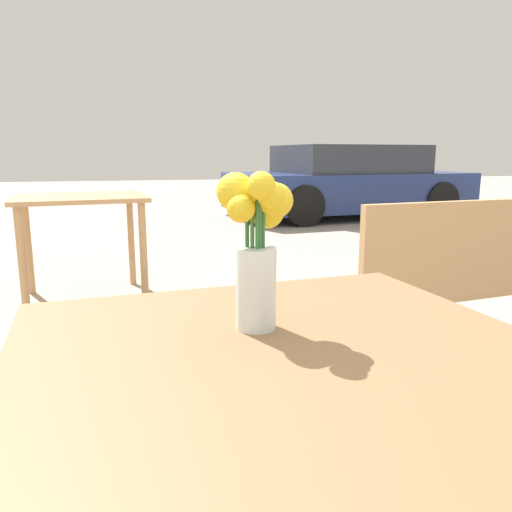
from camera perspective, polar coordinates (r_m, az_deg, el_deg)
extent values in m
cube|color=brown|center=(0.82, 4.02, -11.93)|extent=(0.96, 0.94, 0.03)
cylinder|color=brown|center=(1.27, -21.22, -22.08)|extent=(0.05, 0.05, 0.69)
cylinder|color=brown|center=(1.44, 12.39, -17.28)|extent=(0.05, 0.05, 0.69)
cylinder|color=silver|center=(0.90, 0.00, -3.73)|extent=(0.07, 0.07, 0.15)
cylinder|color=silver|center=(0.91, 0.00, -5.55)|extent=(0.06, 0.06, 0.08)
cylinder|color=#337038|center=(0.89, 0.80, -1.39)|extent=(0.01, 0.01, 0.20)
sphere|color=yellow|center=(0.88, 2.26, 6.36)|extent=(0.06, 0.06, 0.06)
cylinder|color=#337038|center=(0.91, 0.44, -1.95)|extent=(0.01, 0.01, 0.18)
sphere|color=yellow|center=(0.90, 1.21, 5.10)|extent=(0.06, 0.06, 0.06)
cylinder|color=#337038|center=(0.90, -0.44, -1.49)|extent=(0.01, 0.01, 0.20)
sphere|color=yellow|center=(0.90, -1.40, 5.95)|extent=(0.05, 0.05, 0.05)
cylinder|color=#337038|center=(0.90, -1.02, -0.93)|extent=(0.01, 0.01, 0.22)
sphere|color=yellow|center=(0.89, -2.32, 7.34)|extent=(0.07, 0.07, 0.07)
cylinder|color=#337038|center=(0.89, -0.42, -1.73)|extent=(0.01, 0.01, 0.20)
sphere|color=yellow|center=(0.86, -1.72, 5.46)|extent=(0.05, 0.05, 0.05)
cylinder|color=#337038|center=(0.88, 0.15, -0.52)|extent=(0.01, 0.01, 0.24)
sphere|color=yellow|center=(0.84, 0.60, 8.03)|extent=(0.05, 0.05, 0.05)
cylinder|color=#337038|center=(0.89, 0.46, -1.01)|extent=(0.01, 0.01, 0.22)
sphere|color=yellow|center=(0.86, 1.71, 6.97)|extent=(0.05, 0.05, 0.05)
cube|color=tan|center=(2.58, 24.59, -2.81)|extent=(1.59, 0.55, 0.02)
cube|color=tan|center=(2.21, 10.55, -10.37)|extent=(0.10, 0.33, 0.43)
cube|color=tan|center=(3.71, -19.52, 6.29)|extent=(0.96, 0.87, 0.03)
cylinder|color=tan|center=(3.45, -25.15, -0.81)|extent=(0.05, 0.05, 0.72)
cylinder|color=tan|center=(3.47, -12.73, 0.09)|extent=(0.05, 0.05, 0.72)
cylinder|color=tan|center=(4.08, -24.58, 1.01)|extent=(0.05, 0.05, 0.72)
cylinder|color=tan|center=(4.10, -14.07, 1.76)|extent=(0.05, 0.05, 0.72)
cube|color=navy|center=(8.63, 10.35, 7.40)|extent=(4.06, 2.25, 0.59)
cube|color=#2D333D|center=(8.61, 10.48, 10.84)|extent=(2.30, 1.93, 0.44)
cylinder|color=black|center=(10.02, 13.82, 7.02)|extent=(0.61, 0.24, 0.60)
cylinder|color=black|center=(8.60, 20.33, 5.94)|extent=(0.61, 0.24, 0.60)
cylinder|color=black|center=(8.93, 0.67, 6.84)|extent=(0.61, 0.24, 0.60)
cylinder|color=black|center=(7.30, 5.53, 5.73)|extent=(0.61, 0.24, 0.60)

